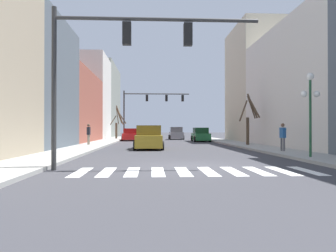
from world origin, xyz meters
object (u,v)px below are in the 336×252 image
(traffic_signal_far, at_px, (149,103))
(car_parked_right_mid, at_px, (131,135))
(street_tree_right_mid, at_px, (249,119))
(car_parked_left_mid, at_px, (201,135))
(car_at_intersection, at_px, (149,138))
(street_tree_right_far, at_px, (118,123))
(traffic_signal_near, at_px, (117,51))
(street_lamp_right_corner, at_px, (310,97))
(pedestrian_on_left_sidewalk, at_px, (89,132))
(pedestrian_waiting_at_curb, at_px, (283,135))
(car_driving_toward_lane, at_px, (176,134))

(traffic_signal_far, height_order, car_parked_right_mid, traffic_signal_far)
(traffic_signal_far, height_order, street_tree_right_mid, traffic_signal_far)
(car_parked_right_mid, bearing_deg, car_parked_left_mid, -110.16)
(car_at_intersection, relative_size, street_tree_right_far, 1.03)
(traffic_signal_near, height_order, street_tree_right_far, traffic_signal_near)
(car_parked_right_mid, height_order, street_tree_right_mid, street_tree_right_mid)
(street_lamp_right_corner, bearing_deg, car_parked_right_mid, 111.49)
(pedestrian_on_left_sidewalk, relative_size, street_tree_right_far, 0.39)
(pedestrian_on_left_sidewalk, xyz_separation_m, pedestrian_waiting_at_curb, (13.57, -8.62, -0.06))
(street_lamp_right_corner, bearing_deg, car_parked_left_mid, 94.61)
(car_at_intersection, bearing_deg, street_tree_right_far, -168.23)
(traffic_signal_far, relative_size, street_tree_right_far, 1.84)
(traffic_signal_far, relative_size, car_at_intersection, 1.79)
(pedestrian_waiting_at_curb, height_order, street_tree_right_far, street_tree_right_far)
(traffic_signal_far, height_order, car_driving_toward_lane, traffic_signal_far)
(car_parked_left_mid, bearing_deg, traffic_signal_far, 59.18)
(car_parked_right_mid, height_order, car_driving_toward_lane, car_driving_toward_lane)
(traffic_signal_far, distance_m, street_tree_right_far, 6.24)
(traffic_signal_near, xyz_separation_m, car_at_intersection, (1.08, 12.39, -3.60))
(traffic_signal_far, bearing_deg, car_parked_left_mid, -30.82)
(street_lamp_right_corner, relative_size, street_tree_right_mid, 0.93)
(car_parked_left_mid, distance_m, car_driving_toward_lane, 8.04)
(car_at_intersection, height_order, pedestrian_waiting_at_curb, pedestrian_waiting_at_curb)
(traffic_signal_near, relative_size, street_tree_right_mid, 1.74)
(traffic_signal_far, bearing_deg, car_parked_right_mid, -165.26)
(traffic_signal_near, bearing_deg, pedestrian_on_left_sidewalk, 104.25)
(traffic_signal_far, xyz_separation_m, street_tree_right_far, (-4.36, 3.71, -2.49))
(traffic_signal_near, relative_size, pedestrian_on_left_sidewalk, 4.25)
(traffic_signal_near, relative_size, traffic_signal_far, 0.90)
(street_lamp_right_corner, distance_m, car_driving_toward_lane, 31.40)
(car_parked_left_mid, xyz_separation_m, car_parked_right_mid, (-8.54, 3.14, -0.04))
(traffic_signal_near, xyz_separation_m, street_tree_right_mid, (9.62, 15.45, -2.08))
(car_parked_left_mid, bearing_deg, street_lamp_right_corner, -175.39)
(car_at_intersection, distance_m, pedestrian_waiting_at_curb, 9.56)
(street_tree_right_mid, bearing_deg, pedestrian_on_left_sidewalk, 176.24)
(traffic_signal_near, xyz_separation_m, car_driving_toward_lane, (4.79, 34.47, -3.60))
(traffic_signal_far, relative_size, car_parked_left_mid, 1.85)
(traffic_signal_near, distance_m, street_tree_right_mid, 18.32)
(street_lamp_right_corner, xyz_separation_m, car_at_intersection, (-7.96, 8.96, -2.25))
(car_parked_right_mid, bearing_deg, street_tree_right_mid, -142.72)
(street_lamp_right_corner, bearing_deg, car_driving_toward_lane, 97.79)
(pedestrian_on_left_sidewalk, xyz_separation_m, street_tree_right_mid, (13.78, -0.90, 1.12))
(traffic_signal_near, xyz_separation_m, street_lamp_right_corner, (9.04, 3.43, -1.35))
(traffic_signal_near, distance_m, street_lamp_right_corner, 9.76)
(street_lamp_right_corner, height_order, car_parked_left_mid, street_lamp_right_corner)
(car_parked_right_mid, height_order, pedestrian_on_left_sidewalk, pedestrian_on_left_sidewalk)
(street_tree_right_mid, bearing_deg, car_parked_right_mid, 127.28)
(traffic_signal_far, distance_m, car_driving_toward_lane, 6.88)
(car_at_intersection, xyz_separation_m, pedestrian_waiting_at_curb, (8.34, -4.67, 0.34))
(street_lamp_right_corner, relative_size, pedestrian_waiting_at_curb, 2.40)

